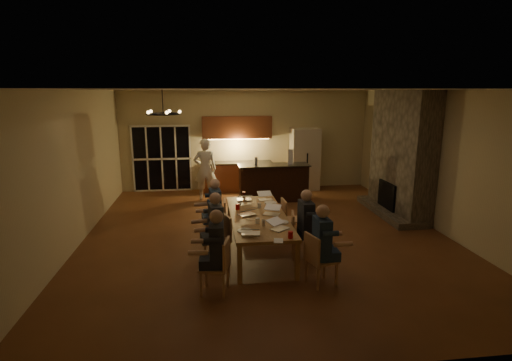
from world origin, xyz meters
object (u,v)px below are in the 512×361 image
(mug_mid, at_px, (259,205))
(chandelier, at_px, (163,114))
(can_right, at_px, (273,207))
(person_left_near, at_px, (217,252))
(refrigerator, at_px, (305,159))
(person_right_mid, at_px, (306,225))
(standing_person, at_px, (205,169))
(can_cola, at_px, (244,194))
(dining_table, at_px, (258,233))
(plate_near, at_px, (282,222))
(bar_blender, at_px, (291,157))
(laptop_d, at_px, (272,209))
(mug_front, at_px, (258,221))
(chair_right_near, at_px, (322,259))
(chair_left_far, at_px, (216,221))
(chair_left_near, at_px, (214,266))
(redcup_mid, at_px, (238,207))
(redcup_near, at_px, (290,235))
(laptop_a, at_px, (251,228))
(mug_back, at_px, (239,203))
(laptop_f, at_px, (266,195))
(person_left_far, at_px, (215,211))
(laptop_c, at_px, (247,209))
(chair_right_mid, at_px, (303,235))
(plate_far, at_px, (270,203))
(chair_left_mid, at_px, (217,239))
(chair_right_far, at_px, (293,219))
(laptop_e, at_px, (244,195))
(plate_left, at_px, (245,231))
(person_right_near, at_px, (322,245))
(bar_bottle, at_px, (256,161))
(bar_island, at_px, (273,183))
(can_silver, at_px, (263,223))

(mug_mid, bearing_deg, chandelier, -171.60)
(can_right, bearing_deg, mug_mid, 148.13)
(person_left_near, distance_m, can_right, 2.32)
(refrigerator, distance_m, mug_mid, 4.94)
(person_right_mid, bearing_deg, standing_person, 19.23)
(person_left_near, xyz_separation_m, can_cola, (0.72, 3.06, 0.12))
(dining_table, distance_m, chandelier, 2.98)
(plate_near, bearing_deg, bar_blender, 75.97)
(laptop_d, bearing_deg, mug_front, -100.20)
(refrigerator, bearing_deg, mug_mid, -115.13)
(chair_right_near, distance_m, chandelier, 3.95)
(laptop_d, height_order, mug_mid, laptop_d)
(chair_left_far, relative_size, laptop_d, 2.78)
(chandelier, xyz_separation_m, can_right, (2.15, 0.11, -1.94))
(chair_left_near, bearing_deg, redcup_mid, 179.51)
(mug_mid, relative_size, redcup_near, 0.83)
(refrigerator, xyz_separation_m, laptop_a, (-2.46, -6.04, -0.14))
(mug_back, bearing_deg, person_left_near, -103.26)
(laptop_d, height_order, laptop_f, same)
(person_left_far, bearing_deg, laptop_f, 107.89)
(laptop_c, bearing_deg, redcup_near, 88.61)
(chair_right_mid, distance_m, plate_far, 1.36)
(can_cola, bearing_deg, dining_table, -84.35)
(redcup_mid, bearing_deg, chair_left_mid, -118.02)
(chair_right_far, height_order, laptop_d, laptop_d)
(chair_left_near, xyz_separation_m, person_left_near, (0.05, 0.00, 0.24))
(chair_left_mid, distance_m, laptop_e, 1.79)
(chair_right_near, relative_size, plate_left, 3.28)
(chair_left_far, relative_size, chair_right_near, 1.00)
(chair_left_mid, height_order, chandelier, chandelier)
(refrigerator, distance_m, chair_right_near, 6.71)
(dining_table, xyz_separation_m, mug_back, (-0.31, 0.74, 0.43))
(laptop_f, height_order, mug_back, laptop_f)
(chair_left_far, bearing_deg, mug_mid, 83.14)
(chair_right_far, relative_size, mug_front, 8.90)
(person_right_near, bearing_deg, refrigerator, -12.96)
(person_right_near, xyz_separation_m, laptop_d, (-0.58, 1.56, 0.17))
(mug_back, relative_size, plate_far, 0.37)
(person_right_near, xyz_separation_m, redcup_near, (-0.48, 0.21, 0.12))
(standing_person, distance_m, bar_bottle, 1.55)
(plate_near, height_order, plate_left, same)
(refrigerator, bearing_deg, redcup_mid, -119.43)
(chair_left_mid, bearing_deg, bar_island, 138.53)
(chair_left_mid, xyz_separation_m, redcup_mid, (0.46, 0.87, 0.37))
(person_right_near, relative_size, mug_front, 13.80)
(dining_table, xyz_separation_m, chair_left_far, (-0.83, 0.67, 0.07))
(chair_right_far, bearing_deg, chair_right_mid, 176.89)
(can_silver, distance_m, plate_near, 0.41)
(laptop_e, bearing_deg, can_silver, 95.52)
(plate_left, bearing_deg, person_right_near, -28.39)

